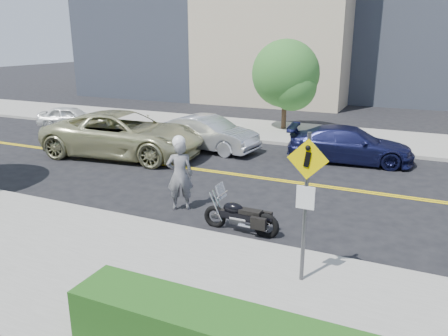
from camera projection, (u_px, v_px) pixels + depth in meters
ground_plane at (233, 174)px, 15.92m from camera, size 120.00×120.00×0.00m
sidewalk_near at (95, 266)px, 9.35m from camera, size 60.00×5.00×0.15m
sidewalk_far at (291, 133)px, 22.44m from camera, size 60.00×5.00×0.15m
pedestrian_sign at (306, 194)px, 8.18m from camera, size 0.78×0.08×3.00m
motorcyclist at (180, 173)px, 12.38m from camera, size 0.90×0.80×2.19m
motorcycle at (241, 210)px, 11.04m from camera, size 2.00×0.63×1.21m
suv at (124, 134)px, 18.12m from camera, size 6.99×3.84×1.85m
parked_car_white at (71, 117)px, 23.98m from camera, size 3.74×2.51×1.18m
parked_car_silver at (208, 133)px, 19.12m from camera, size 4.72×2.16×1.50m
parked_car_blue at (350, 145)px, 17.31m from camera, size 5.06×2.55×1.41m
tree_far_a at (285, 74)px, 22.34m from camera, size 3.46×3.46×4.73m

